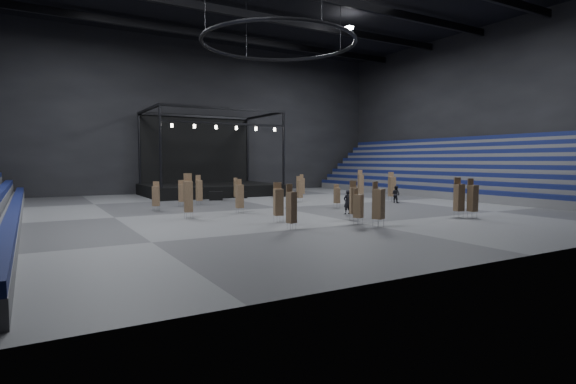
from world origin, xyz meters
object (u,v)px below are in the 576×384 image
flight_case_mid (242,195)px  chair_stack_1 (237,189)px  stage (209,182)px  chair_stack_5 (361,184)px  flight_case_left (216,196)px  chair_stack_3 (278,201)px  chair_stack_6 (392,186)px  chair_stack_11 (181,193)px  chair_stack_9 (199,190)px  chair_stack_10 (188,196)px  chair_stack_4 (354,200)px  chair_stack_12 (473,198)px  chair_stack_15 (337,195)px  chair_stack_2 (300,189)px  chair_stack_7 (240,196)px  chair_stack_16 (378,203)px  chair_stack_8 (358,205)px  chair_stack_0 (291,207)px  chair_stack_14 (156,196)px  chair_stack_13 (459,197)px  man_center (347,202)px  flight_case_right (279,193)px  chair_stack_17 (302,186)px

flight_case_mid → chair_stack_1: bearing=-126.1°
stage → chair_stack_5: stage is taller
flight_case_left → chair_stack_3: (-2.28, -16.57, 0.87)m
chair_stack_6 → chair_stack_11: bearing=180.0°
chair_stack_1 → chair_stack_11: (-6.31, -3.21, 0.05)m
chair_stack_9 → chair_stack_10: size_ratio=0.87×
chair_stack_4 → chair_stack_12: (7.35, -3.25, 0.07)m
chair_stack_5 → chair_stack_15: size_ratio=1.51×
chair_stack_2 → chair_stack_7: (-8.38, -5.43, 0.04)m
chair_stack_15 → chair_stack_16: 10.64m
chair_stack_9 → chair_stack_8: bearing=-77.5°
chair_stack_7 → chair_stack_10: (-4.12, -1.13, 0.24)m
chair_stack_0 → chair_stack_5: 22.20m
flight_case_left → chair_stack_15: (6.03, -11.24, 0.59)m
chair_stack_4 → chair_stack_7: chair_stack_4 is taller
chair_stack_14 → flight_case_left: bearing=66.9°
flight_case_mid → chair_stack_9: bearing=-142.5°
chair_stack_13 → chair_stack_14: chair_stack_13 is taller
chair_stack_5 → chair_stack_0: bearing=-121.0°
stage → chair_stack_0: (-4.93, -26.62, -0.18)m
chair_stack_1 → man_center: size_ratio=1.26×
chair_stack_4 → chair_stack_11: size_ratio=1.14×
stage → flight_case_right: 8.67m
chair_stack_7 → chair_stack_11: chair_stack_7 is taller
flight_case_right → chair_stack_11: (-11.72, -4.58, 0.75)m
chair_stack_6 → chair_stack_13: 12.14m
chair_stack_12 → chair_stack_6: bearing=75.8°
chair_stack_0 → chair_stack_4: 5.84m
chair_stack_9 → chair_stack_0: bearing=-93.3°
flight_case_right → chair_stack_17: size_ratio=0.52×
chair_stack_10 → chair_stack_16: size_ratio=1.14×
flight_case_mid → chair_stack_16: size_ratio=0.41×
chair_stack_12 → chair_stack_7: bearing=145.1°
stage → flight_case_mid: stage is taller
chair_stack_5 → chair_stack_17: bearing=158.5°
chair_stack_7 → chair_stack_17: chair_stack_7 is taller
flight_case_mid → chair_stack_14: (-10.33, -7.48, 0.82)m
stage → chair_stack_2: size_ratio=5.91×
flight_case_right → chair_stack_7: chair_stack_7 is taller
chair_stack_9 → chair_stack_16: chair_stack_16 is taller
stage → chair_stack_16: 28.22m
chair_stack_10 → chair_stack_12: 18.69m
flight_case_mid → chair_stack_7: bearing=-114.7°
flight_case_mid → chair_stack_11: (-7.67, -5.08, 0.81)m
flight_case_left → flight_case_right: size_ratio=1.04×
flight_case_left → man_center: size_ratio=0.75×
chair_stack_17 → stage: bearing=138.9°
flight_case_left → flight_case_mid: bearing=15.9°
chair_stack_8 → chair_stack_16: chair_stack_16 is taller
chair_stack_13 → flight_case_right: bearing=108.2°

